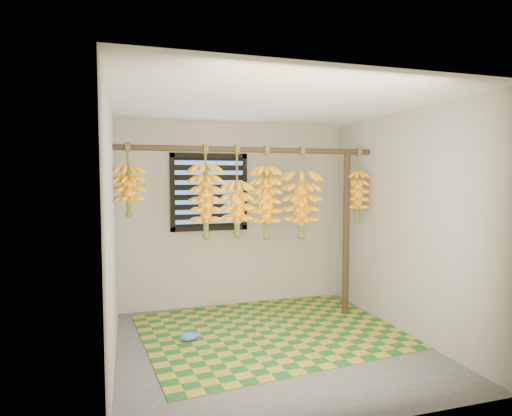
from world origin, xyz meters
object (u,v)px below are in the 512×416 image
object	(u,v)px
support_post	(346,234)
woven_mat	(271,330)
banana_bunch_d	(266,202)
banana_bunch_b	(206,201)
banana_bunch_e	(301,205)
banana_bunch_c	(237,209)
banana_bunch_a	(129,191)
plastic_bag	(188,337)
banana_bunch_f	(358,196)

from	to	relation	value
support_post	woven_mat	bearing A→B (deg)	-164.22
woven_mat	banana_bunch_d	bearing A→B (deg)	82.31
banana_bunch_b	banana_bunch_d	world-z (taller)	same
banana_bunch_e	banana_bunch_c	bearing A→B (deg)	180.00
banana_bunch_e	banana_bunch_a	bearing A→B (deg)	180.00
banana_bunch_d	support_post	bearing A→B (deg)	0.00
plastic_bag	banana_bunch_c	size ratio (longest dim) A/B	0.20
support_post	plastic_bag	world-z (taller)	support_post
plastic_bag	banana_bunch_c	world-z (taller)	banana_bunch_c
banana_bunch_a	woven_mat	bearing A→B (deg)	-11.63
woven_mat	banana_bunch_a	size ratio (longest dim) A/B	3.52
banana_bunch_d	banana_bunch_e	size ratio (longest dim) A/B	0.99
banana_bunch_d	plastic_bag	bearing A→B (deg)	-159.68
woven_mat	banana_bunch_e	size ratio (longest dim) A/B	2.54
woven_mat	banana_bunch_c	bearing A→B (deg)	134.99
banana_bunch_b	banana_bunch_f	bearing A→B (deg)	0.00
plastic_bag	banana_bunch_b	distance (m)	1.44
banana_bunch_d	banana_bunch_e	world-z (taller)	same
banana_bunch_e	banana_bunch_f	xyz separation A→B (m)	(0.75, 0.00, 0.09)
banana_bunch_f	support_post	bearing A→B (deg)	180.00
banana_bunch_a	plastic_bag	bearing A→B (deg)	-32.18
woven_mat	banana_bunch_c	xyz separation A→B (m)	(-0.30, 0.30, 1.33)
banana_bunch_c	banana_bunch_a	bearing A→B (deg)	180.00
banana_bunch_b	banana_bunch_e	size ratio (longest dim) A/B	0.97
plastic_bag	banana_bunch_e	size ratio (longest dim) A/B	0.19
banana_bunch_a	banana_bunch_f	xyz separation A→B (m)	(2.70, 0.00, -0.09)
support_post	banana_bunch_c	bearing A→B (deg)	180.00
support_post	plastic_bag	xyz separation A→B (m)	(-1.99, -0.35, -0.95)
banana_bunch_b	banana_bunch_c	distance (m)	0.37
woven_mat	banana_bunch_a	bearing A→B (deg)	168.37
support_post	banana_bunch_b	size ratio (longest dim) A/B	1.94
banana_bunch_a	support_post	bearing A→B (deg)	0.00
banana_bunch_f	banana_bunch_a	bearing A→B (deg)	180.00
banana_bunch_d	banana_bunch_e	distance (m)	0.44
woven_mat	banana_bunch_b	bearing A→B (deg)	155.27
banana_bunch_c	banana_bunch_f	bearing A→B (deg)	0.00
woven_mat	banana_bunch_e	world-z (taller)	banana_bunch_e
banana_bunch_c	banana_bunch_e	world-z (taller)	same
plastic_bag	banana_bunch_d	world-z (taller)	banana_bunch_d
support_post	banana_bunch_e	size ratio (longest dim) A/B	1.87
banana_bunch_c	banana_bunch_f	world-z (taller)	same
banana_bunch_d	banana_bunch_f	distance (m)	1.19
plastic_bag	banana_bunch_d	bearing A→B (deg)	20.32
support_post	banana_bunch_c	size ratio (longest dim) A/B	1.96
woven_mat	banana_bunch_b	size ratio (longest dim) A/B	2.63
support_post	plastic_bag	distance (m)	2.23
woven_mat	banana_bunch_f	distance (m)	1.93
banana_bunch_d	woven_mat	bearing A→B (deg)	-97.69
banana_bunch_c	banana_bunch_e	bearing A→B (deg)	0.00
banana_bunch_c	banana_bunch_f	distance (m)	1.53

